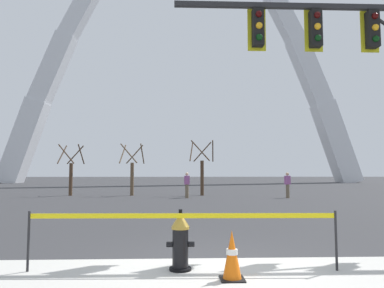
# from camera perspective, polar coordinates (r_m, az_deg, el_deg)

# --- Properties ---
(ground_plane) EXTENTS (240.00, 240.00, 0.00)m
(ground_plane) POSITION_cam_1_polar(r_m,az_deg,el_deg) (6.60, 3.30, -18.53)
(ground_plane) COLOR #333335
(fire_hydrant) EXTENTS (0.46, 0.48, 0.99)m
(fire_hydrant) POSITION_cam_1_polar(r_m,az_deg,el_deg) (6.08, -1.86, -15.26)
(fire_hydrant) COLOR black
(fire_hydrant) RESTS_ON ground
(caution_tape_barrier) EXTENTS (5.04, 0.16, 0.97)m
(caution_tape_barrier) POSITION_cam_1_polar(r_m,az_deg,el_deg) (5.98, -1.42, -13.54)
(caution_tape_barrier) COLOR #232326
(caution_tape_barrier) RESTS_ON ground
(traffic_cone_by_hydrant) EXTENTS (0.36, 0.36, 0.73)m
(traffic_cone_by_hydrant) POSITION_cam_1_polar(r_m,az_deg,el_deg) (5.62, 6.39, -17.25)
(traffic_cone_by_hydrant) COLOR black
(traffic_cone_by_hydrant) RESTS_ON ground
(monument_arch) EXTENTS (55.03, 3.09, 44.56)m
(monument_arch) POSITION_cam_1_polar(r_m,az_deg,el_deg) (57.70, -1.52, 13.63)
(monument_arch) COLOR silver
(monument_arch) RESTS_ON ground
(tree_far_left) EXTENTS (1.63, 1.64, 3.50)m
(tree_far_left) POSITION_cam_1_polar(r_m,az_deg,el_deg) (26.05, -18.73, -4.38)
(tree_far_left) COLOR #473323
(tree_far_left) RESTS_ON ground
(tree_left_mid) EXTENTS (1.65, 1.66, 3.55)m
(tree_left_mid) POSITION_cam_1_polar(r_m,az_deg,el_deg) (25.11, -9.53, -4.51)
(tree_left_mid) COLOR brown
(tree_left_mid) RESTS_ON ground
(tree_center_left) EXTENTS (1.75, 1.76, 3.79)m
(tree_center_left) POSITION_cam_1_polar(r_m,az_deg,el_deg) (24.89, 1.60, -4.33)
(tree_center_left) COLOR #473323
(tree_center_left) RESTS_ON ground
(pedestrian_walking_left) EXTENTS (0.39, 0.31, 1.59)m
(pedestrian_walking_left) POSITION_cam_1_polar(r_m,az_deg,el_deg) (23.23, 14.98, -6.30)
(pedestrian_walking_left) COLOR brown
(pedestrian_walking_left) RESTS_ON ground
(pedestrian_standing_center) EXTENTS (0.34, 0.22, 1.59)m
(pedestrian_standing_center) POSITION_cam_1_polar(r_m,az_deg,el_deg) (22.44, -0.81, -6.52)
(pedestrian_standing_center) COLOR brown
(pedestrian_standing_center) RESTS_ON ground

